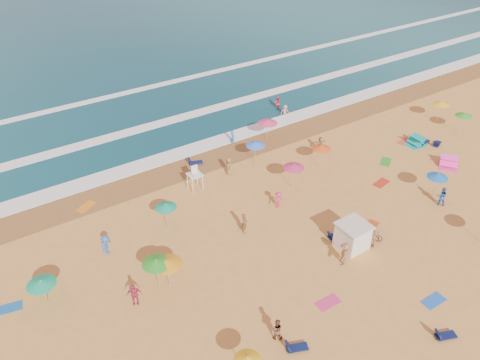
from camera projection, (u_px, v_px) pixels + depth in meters
ground at (292, 226)px, 37.64m from camera, size 220.00×220.00×0.00m
ocean at (35, 5)px, 95.59m from camera, size 220.00×140.00×0.18m
wet_sand at (213, 158)px, 46.26m from camera, size 220.00×220.00×0.00m
surf_foam at (173, 123)px, 52.29m from camera, size 200.00×18.70×0.05m
cabana at (352, 236)px, 35.14m from camera, size 2.00×2.00×2.00m
cabana_roof at (354, 226)px, 34.54m from camera, size 2.20×2.20×0.12m
bicycle at (372, 235)px, 36.12m from camera, size 1.36×1.68×0.86m
lifeguard_stand at (195, 179)px, 41.36m from camera, size 1.20×1.20×2.10m
beach_umbrellas at (306, 198)px, 37.15m from camera, size 55.90×31.58×0.72m
loungers at (366, 218)px, 38.22m from camera, size 36.30×27.03×0.34m
towels at (303, 249)px, 35.39m from camera, size 41.15×28.70×0.03m
popup_tents at (432, 150)px, 46.44m from camera, size 3.03×6.51×1.20m
beachgoers at (246, 206)px, 38.62m from camera, size 42.26×26.99×2.14m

